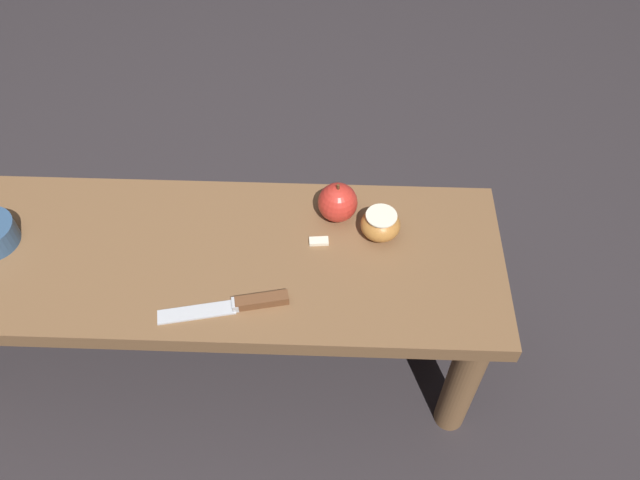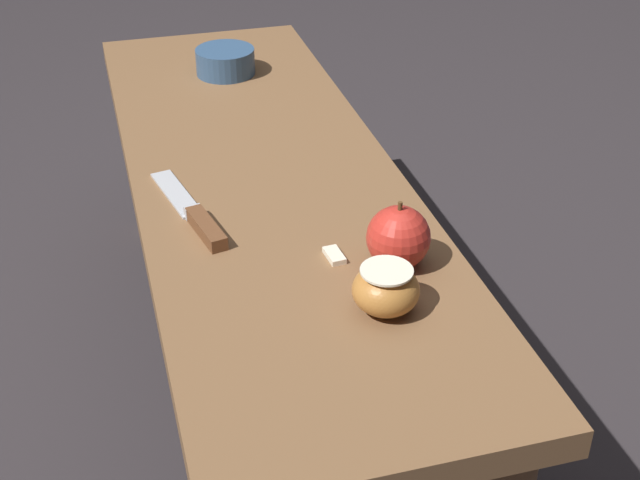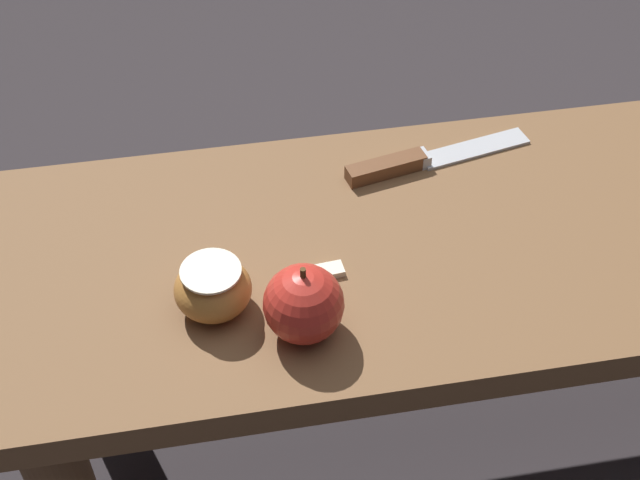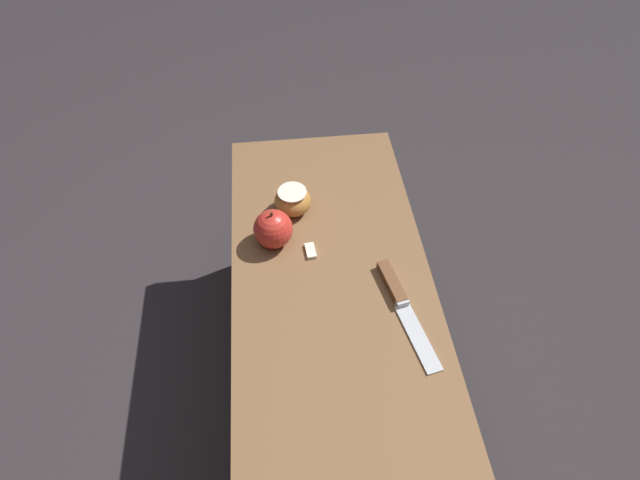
% 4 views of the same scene
% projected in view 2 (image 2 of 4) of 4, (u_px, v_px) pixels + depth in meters
% --- Properties ---
extents(ground_plane, '(8.00, 8.00, 0.00)m').
position_uv_depth(ground_plane, '(272.00, 380.00, 1.65)').
color(ground_plane, '#2D282B').
extents(wooden_bench, '(1.32, 0.42, 0.44)m').
position_uv_depth(wooden_bench, '(265.00, 213.00, 1.46)').
color(wooden_bench, brown).
rests_on(wooden_bench, ground_plane).
extents(knife, '(0.25, 0.08, 0.02)m').
position_uv_depth(knife, '(197.00, 218.00, 1.28)').
color(knife, '#B7BABF').
rests_on(knife, wooden_bench).
extents(apple_whole, '(0.09, 0.09, 0.10)m').
position_uv_depth(apple_whole, '(398.00, 237.00, 1.17)').
color(apple_whole, red).
rests_on(apple_whole, wooden_bench).
extents(apple_cut, '(0.08, 0.08, 0.06)m').
position_uv_depth(apple_cut, '(386.00, 289.00, 1.09)').
color(apple_cut, '#B27233').
rests_on(apple_cut, wooden_bench).
extents(apple_slice_near_knife, '(0.04, 0.02, 0.01)m').
position_uv_depth(apple_slice_near_knife, '(334.00, 255.00, 1.20)').
color(apple_slice_near_knife, silver).
rests_on(apple_slice_near_knife, wooden_bench).
extents(bowl, '(0.12, 0.12, 0.05)m').
position_uv_depth(bowl, '(225.00, 61.00, 1.74)').
color(bowl, '#335175').
rests_on(bowl, wooden_bench).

